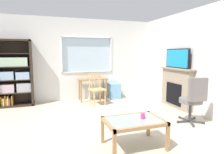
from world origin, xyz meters
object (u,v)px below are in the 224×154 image
Objects in this scene: bookshelf at (15,75)px; fireplace at (177,88)px; office_chair at (193,98)px; sippy_cup at (143,116)px; wooden_chair at (97,89)px; coffee_table at (134,124)px; plastic_drawer_unit at (114,91)px; desk_under_window at (93,82)px; tv at (177,58)px.

bookshelf reaches higher than fireplace.
fireplace is 1.23× the size of office_chair.
sippy_cup is (-1.46, -0.52, -0.06)m from office_chair.
wooden_chair is 0.98× the size of coffee_table.
sippy_cup is at bearing -0.13° from coffee_table.
office_chair reaches higher than plastic_drawer_unit.
sippy_cup is at bearing -101.59° from plastic_drawer_unit.
coffee_table is at bearing -91.91° from wooden_chair.
wooden_chair is (-0.00, -0.51, -0.12)m from desk_under_window.
bookshelf is at bearing 122.65° from coffee_table.
desk_under_window is 2.50m from fireplace.
bookshelf is at bearing 158.85° from fireplace.
fireplace is at bearing -50.97° from plastic_drawer_unit.
plastic_drawer_unit is 2.84m from office_chair.
tv is (-0.02, -0.00, 0.80)m from fireplace.
coffee_table is (-0.82, -3.23, 0.13)m from plastic_drawer_unit.
bookshelf is 2.99m from plastic_drawer_unit.
office_chair is at bearing -54.55° from wooden_chair.
fireplace is at bearing -37.21° from desk_under_window.
plastic_drawer_unit is 3.33m from coffee_table.
desk_under_window is 9.93× the size of sippy_cup.
wooden_chair is 2.39m from tv.
desk_under_window is 1.78× the size of plastic_drawer_unit.
sippy_cup is (0.16, -0.00, 0.11)m from coffee_table.
desk_under_window is 0.99× the size of wooden_chair.
bookshelf is 1.87× the size of office_chair.
desk_under_window is at bearing 119.82° from office_chair.
sippy_cup is at bearing -55.47° from bookshelf.
tv reaches higher than fireplace.
bookshelf reaches higher than office_chair.
wooden_chair is (2.20, -0.62, -0.42)m from bookshelf.
wooden_chair is at bearing 153.43° from fireplace.
plastic_drawer_unit is (0.73, 0.05, -0.33)m from desk_under_window.
coffee_table is (2.11, -3.29, -0.50)m from bookshelf.
plastic_drawer_unit is 5.59× the size of sippy_cup.
plastic_drawer_unit is at bearing 37.76° from wooden_chair.
fireplace is 1.35× the size of coffee_table.
coffee_table is (-2.07, -1.67, -0.97)m from tv.
fireplace reaches higher than wooden_chair.
plastic_drawer_unit is at bearing -1.17° from bookshelf.
plastic_drawer_unit is (2.92, -0.06, -0.63)m from bookshelf.
sippy_cup is at bearing -160.55° from office_chair.
tv is at bearing -180.00° from fireplace.
fireplace is (4.19, -1.62, -0.33)m from bookshelf.
plastic_drawer_unit is 0.55× the size of coffee_table.
plastic_drawer_unit is 2.03m from fireplace.
wooden_chair reaches higher than sippy_cup.
tv reaches higher than office_chair.
office_chair is 11.11× the size of sippy_cup.
sippy_cup is at bearing -88.57° from wooden_chair.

